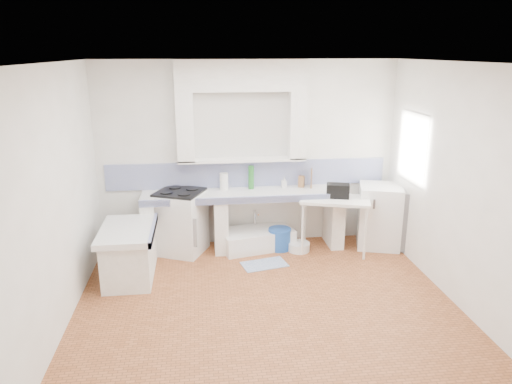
{
  "coord_description": "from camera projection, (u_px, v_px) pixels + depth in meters",
  "views": [
    {
      "loc": [
        -0.74,
        -5.08,
        2.92
      ],
      "look_at": [
        0.0,
        1.0,
        1.1
      ],
      "focal_mm": 33.58,
      "sensor_mm": 36.0,
      "label": 1
    }
  ],
  "objects": [
    {
      "name": "rug",
      "position": [
        264.0,
        264.0,
        6.78
      ],
      "size": [
        0.69,
        0.49,
        0.01
      ],
      "primitive_type": "cube",
      "rotation": [
        0.0,
        0.0,
        0.23
      ],
      "color": "#32538D",
      "rests_on": "ground"
    },
    {
      "name": "knife_block",
      "position": [
        301.0,
        182.0,
        7.33
      ],
      "size": [
        0.11,
        0.1,
        0.18
      ],
      "primitive_type": "cube",
      "rotation": [
        0.0,
        0.0,
        -0.41
      ],
      "color": "#91613A",
      "rests_on": "counter_slab"
    },
    {
      "name": "counter_pier_left",
      "position": [
        150.0,
        227.0,
        7.08
      ],
      "size": [
        0.2,
        0.55,
        0.82
      ],
      "primitive_type": "cube",
      "color": "white",
      "rests_on": "ground"
    },
    {
      "name": "cutting_board",
      "position": [
        311.0,
        178.0,
        7.33
      ],
      "size": [
        0.07,
        0.2,
        0.27
      ],
      "primitive_type": "cube",
      "rotation": [
        0.0,
        0.0,
        -0.25
      ],
      "color": "#91613A",
      "rests_on": "counter_slab"
    },
    {
      "name": "stove",
      "position": [
        181.0,
        223.0,
        7.11
      ],
      "size": [
        0.85,
        0.84,
        0.92
      ],
      "primitive_type": "cube",
      "rotation": [
        0.0,
        0.0,
        -0.42
      ],
      "color": "white",
      "rests_on": "ground"
    },
    {
      "name": "side_table",
      "position": [
        334.0,
        225.0,
        7.13
      ],
      "size": [
        1.12,
        0.83,
        0.04
      ],
      "primitive_type": "cube",
      "rotation": [
        0.0,
        0.0,
        -0.3
      ],
      "color": "white",
      "rests_on": "ground"
    },
    {
      "name": "sink",
      "position": [
        257.0,
        239.0,
        7.35
      ],
      "size": [
        1.19,
        0.82,
        0.26
      ],
      "primitive_type": "cube",
      "rotation": [
        0.0,
        0.0,
        0.23
      ],
      "color": "white",
      "rests_on": "ground"
    },
    {
      "name": "window_frame",
      "position": [
        425.0,
        148.0,
        6.72
      ],
      "size": [
        0.35,
        0.86,
        1.06
      ],
      "primitive_type": "cube",
      "color": "#3C2313",
      "rests_on": "ground"
    },
    {
      "name": "peninsula_lip",
      "position": [
        153.0,
        230.0,
        6.26
      ],
      "size": [
        0.04,
        1.1,
        0.1
      ],
      "primitive_type": "cube",
      "color": "navy",
      "rests_on": "ground"
    },
    {
      "name": "lace_valance",
      "position": [
        418.0,
        121.0,
        6.6
      ],
      "size": [
        0.01,
        0.84,
        0.24
      ],
      "primitive_type": "cube",
      "color": "white",
      "rests_on": "ground"
    },
    {
      "name": "peninsula_top",
      "position": [
        127.0,
        231.0,
        6.22
      ],
      "size": [
        0.7,
        1.1,
        0.08
      ],
      "primitive_type": "cube",
      "color": "white",
      "rests_on": "ground"
    },
    {
      "name": "green_bottle_a",
      "position": [
        251.0,
        177.0,
        7.21
      ],
      "size": [
        0.08,
        0.08,
        0.35
      ],
      "primitive_type": "cylinder",
      "rotation": [
        0.0,
        0.0,
        -0.07
      ],
      "color": "#246C28",
      "rests_on": "counter_slab"
    },
    {
      "name": "bucket_red",
      "position": [
        236.0,
        239.0,
        7.32
      ],
      "size": [
        0.37,
        0.37,
        0.29
      ],
      "primitive_type": "cylinder",
      "rotation": [
        0.0,
        0.0,
        -0.22
      ],
      "color": "#AD0E14",
      "rests_on": "ground"
    },
    {
      "name": "bucket_blue",
      "position": [
        280.0,
        239.0,
        7.28
      ],
      "size": [
        0.44,
        0.44,
        0.33
      ],
      "primitive_type": "cylinder",
      "rotation": [
        0.0,
        0.0,
        0.32
      ],
      "color": "#2053B1",
      "rests_on": "ground"
    },
    {
      "name": "wall_back",
      "position": [
        248.0,
        155.0,
        7.26
      ],
      "size": [
        4.5,
        0.0,
        4.5
      ],
      "primitive_type": "plane",
      "rotation": [
        1.57,
        0.0,
        0.0
      ],
      "color": "white",
      "rests_on": "ground"
    },
    {
      "name": "wall_left",
      "position": [
        58.0,
        199.0,
        5.09
      ],
      "size": [
        0.0,
        4.5,
        4.5
      ],
      "primitive_type": "plane",
      "rotation": [
        1.57,
        0.0,
        1.57
      ],
      "color": "white",
      "rests_on": "ground"
    },
    {
      "name": "wall_right",
      "position": [
        456.0,
        185.0,
        5.62
      ],
      "size": [
        0.0,
        4.5,
        4.5
      ],
      "primitive_type": "plane",
      "rotation": [
        1.57,
        0.0,
        -1.57
      ],
      "color": "white",
      "rests_on": "ground"
    },
    {
      "name": "water_bottle_a",
      "position": [
        248.0,
        236.0,
        7.47
      ],
      "size": [
        0.08,
        0.08,
        0.28
      ],
      "primitive_type": "cylinder",
      "rotation": [
        0.0,
        0.0,
        0.04
      ],
      "color": "silver",
      "rests_on": "ground"
    },
    {
      "name": "basin_white",
      "position": [
        299.0,
        247.0,
        7.24
      ],
      "size": [
        0.43,
        0.43,
        0.13
      ],
      "primitive_type": "cylinder",
      "rotation": [
        0.0,
        0.0,
        0.4
      ],
      "color": "white",
      "rests_on": "ground"
    },
    {
      "name": "ceiling",
      "position": [
        268.0,
        62.0,
        4.96
      ],
      "size": [
        4.5,
        4.5,
        0.0
      ],
      "primitive_type": "plane",
      "rotation": [
        3.14,
        0.0,
        0.0
      ],
      "color": "white",
      "rests_on": "ground"
    },
    {
      "name": "soap_bottle",
      "position": [
        284.0,
        182.0,
        7.3
      ],
      "size": [
        0.08,
        0.08,
        0.17
      ],
      "primitive_type": "imported",
      "rotation": [
        0.0,
        0.0,
        0.01
      ],
      "color": "white",
      "rests_on": "counter_slab"
    },
    {
      "name": "water_bottle_b",
      "position": [
        258.0,
        235.0,
        7.49
      ],
      "size": [
        0.09,
        0.09,
        0.28
      ],
      "primitive_type": "cylinder",
      "rotation": [
        0.0,
        0.0,
        0.28
      ],
      "color": "silver",
      "rests_on": "ground"
    },
    {
      "name": "wall_front",
      "position": [
        306.0,
        269.0,
        3.45
      ],
      "size": [
        4.5,
        0.0,
        4.5
      ],
      "primitive_type": "plane",
      "rotation": [
        -1.57,
        0.0,
        0.0
      ],
      "color": "white",
      "rests_on": "ground"
    },
    {
      "name": "counter_pier_right",
      "position": [
        334.0,
        219.0,
        7.41
      ],
      "size": [
        0.2,
        0.55,
        0.82
      ],
      "primitive_type": "cube",
      "color": "white",
      "rests_on": "ground"
    },
    {
      "name": "fridge",
      "position": [
        379.0,
        216.0,
        7.33
      ],
      "size": [
        0.77,
        0.77,
        0.96
      ],
      "primitive_type": "cube",
      "rotation": [
        0.0,
        0.0,
        -0.28
      ],
      "color": "white",
      "rests_on": "ground"
    },
    {
      "name": "backsplash",
      "position": [
        248.0,
        174.0,
        7.33
      ],
      "size": [
        4.27,
        0.03,
        0.4
      ],
      "primitive_type": "cube",
      "color": "navy",
      "rests_on": "ground"
    },
    {
      "name": "green_bottle_b",
      "position": [
        251.0,
        177.0,
        7.21
      ],
      "size": [
        0.1,
        0.1,
        0.36
      ],
      "primitive_type": "cylinder",
      "rotation": [
        0.0,
        0.0,
        0.29
      ],
      "color": "#246C28",
      "rests_on": "counter_slab"
    },
    {
      "name": "counter_slab",
      "position": [
        244.0,
        194.0,
        7.11
      ],
      "size": [
        3.0,
        0.6,
        0.08
      ],
      "primitive_type": "cube",
      "color": "white",
      "rests_on": "ground"
    },
    {
      "name": "black_bag",
      "position": [
        338.0,
        191.0,
        7.02
      ],
      "size": [
        0.37,
        0.27,
        0.21
      ],
      "primitive_type": "cube",
      "rotation": [
        0.0,
        0.0,
        -0.27
      ],
      "color": "black",
      "rests_on": "side_table"
    },
    {
      "name": "counter_lip",
      "position": [
        246.0,
        200.0,
        6.85
      ],
      "size": [
        3.0,
        0.04,
        0.1
      ],
      "primitive_type": "cube",
      "color": "navy",
      "rests_on": "ground"
    },
    {
      "name": "bucket_orange",
      "position": [
        264.0,
        243.0,
        7.26
      ],
      "size": [
        0.29,
        0.29,
        0.23
      ],
      "primitive_type": "cylinder",
      "rotation": [
        0.0,
        0.0,
        0.21
      ],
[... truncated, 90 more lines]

